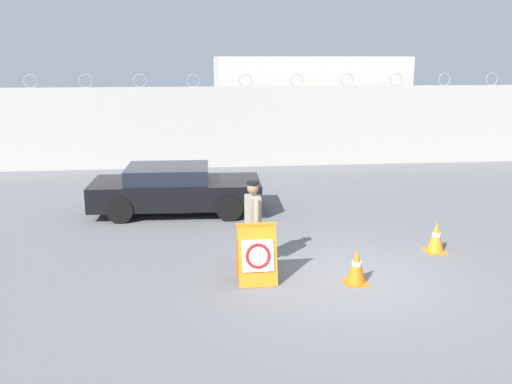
% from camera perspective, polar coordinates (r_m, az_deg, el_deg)
% --- Properties ---
extents(ground_plane, '(90.00, 90.00, 0.00)m').
position_cam_1_polar(ground_plane, '(10.63, 9.66, -8.58)').
color(ground_plane, slate).
extents(perimeter_wall, '(36.00, 0.30, 3.34)m').
position_cam_1_polar(perimeter_wall, '(20.95, 1.51, 6.59)').
color(perimeter_wall, '#ADA8A0').
rests_on(perimeter_wall, ground_plane).
extents(building_block, '(7.90, 5.35, 3.93)m').
position_cam_1_polar(building_block, '(25.93, 4.89, 9.01)').
color(building_block, beige).
rests_on(building_block, ground_plane).
extents(barricade_sign, '(0.72, 0.66, 1.09)m').
position_cam_1_polar(barricade_sign, '(10.18, 0.08, -6.13)').
color(barricade_sign, orange).
rests_on(barricade_sign, ground_plane).
extents(security_guard, '(0.37, 0.64, 1.67)m').
position_cam_1_polar(security_guard, '(10.81, -0.29, -2.84)').
color(security_guard, '#514C42').
rests_on(security_guard, ground_plane).
extents(traffic_cone_near, '(0.40, 0.40, 0.64)m').
position_cam_1_polar(traffic_cone_near, '(12.35, 17.57, -4.32)').
color(traffic_cone_near, orange).
rests_on(traffic_cone_near, ground_plane).
extents(traffic_cone_mid, '(0.40, 0.40, 0.64)m').
position_cam_1_polar(traffic_cone_mid, '(10.35, 10.02, -7.35)').
color(traffic_cone_mid, orange).
rests_on(traffic_cone_mid, ground_plane).
extents(parked_car_front_coupe, '(4.33, 2.03, 1.22)m').
position_cam_1_polar(parked_car_front_coupe, '(14.78, -8.11, 0.30)').
color(parked_car_front_coupe, black).
rests_on(parked_car_front_coupe, ground_plane).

